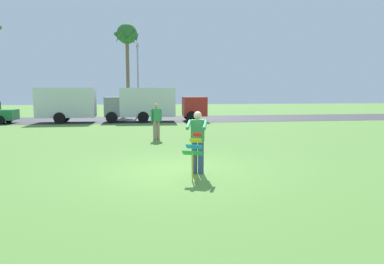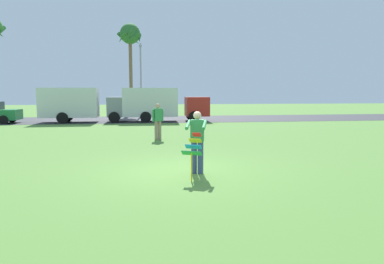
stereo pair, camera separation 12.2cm
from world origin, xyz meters
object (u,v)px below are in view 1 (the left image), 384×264
at_px(palm_tree_right_near, 127,38).
at_px(streetlight_pole, 138,75).
at_px(person_kite_flyer, 198,140).
at_px(parked_truck_grey_van, 78,104).
at_px(parked_truck_red_cab, 158,104).
at_px(kite_held, 194,149).
at_px(person_walker_near, 156,120).

xyz_separation_m(palm_tree_right_near, streetlight_pole, (1.04, -3.11, -3.94)).
bearing_deg(person_kite_flyer, palm_tree_right_near, 95.13).
height_order(person_kite_flyer, parked_truck_grey_van, parked_truck_grey_van).
bearing_deg(parked_truck_red_cab, kite_held, -90.70).
height_order(palm_tree_right_near, person_walker_near, palm_tree_right_near).
xyz_separation_m(parked_truck_red_cab, person_walker_near, (-0.75, -10.77, -0.48)).
xyz_separation_m(parked_truck_grey_van, person_walker_near, (5.32, -10.77, -0.48)).
distance_m(kite_held, person_walker_near, 8.01).
bearing_deg(parked_truck_red_cab, palm_tree_right_near, 104.07).
relative_size(streetlight_pole, person_walker_near, 4.05).
relative_size(parked_truck_grey_van, person_walker_near, 3.88).
bearing_deg(palm_tree_right_near, kite_held, -85.42).
bearing_deg(parked_truck_grey_van, streetlight_pole, 57.13).
xyz_separation_m(kite_held, parked_truck_red_cab, (0.23, 18.77, 0.59)).
distance_m(parked_truck_red_cab, person_walker_near, 10.81).
height_order(person_kite_flyer, person_walker_near, same).
relative_size(parked_truck_grey_van, parked_truck_red_cab, 1.00).
height_order(parked_truck_grey_van, person_walker_near, parked_truck_grey_van).
relative_size(parked_truck_grey_van, streetlight_pole, 0.96).
relative_size(kite_held, palm_tree_right_near, 0.13).
bearing_deg(parked_truck_red_cab, person_walker_near, -93.96).
height_order(parked_truck_red_cab, palm_tree_right_near, palm_tree_right_near).
bearing_deg(kite_held, palm_tree_right_near, 94.58).
relative_size(parked_truck_grey_van, palm_tree_right_near, 0.71).
height_order(kite_held, streetlight_pole, streetlight_pole).
relative_size(kite_held, streetlight_pole, 0.17).
relative_size(person_kite_flyer, parked_truck_grey_van, 0.26).
distance_m(kite_held, palm_tree_right_near, 29.89).
bearing_deg(parked_truck_red_cab, streetlight_pole, 102.08).
distance_m(person_kite_flyer, streetlight_pole, 25.34).
xyz_separation_m(person_kite_flyer, parked_truck_grey_van, (-6.05, 18.06, 0.46)).
relative_size(parked_truck_red_cab, person_walker_near, 3.89).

